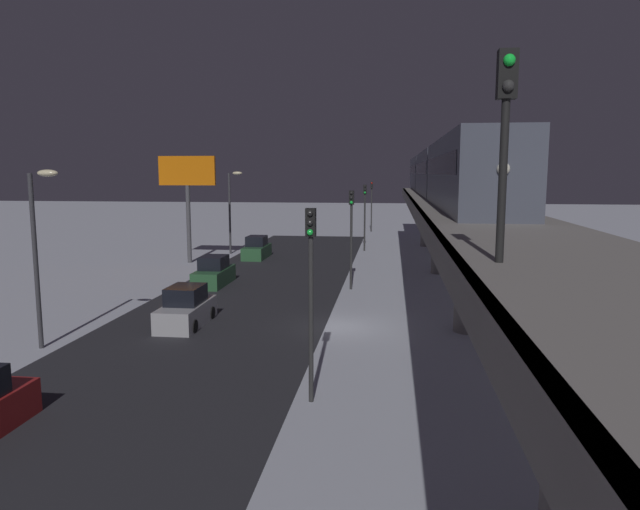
{
  "coord_description": "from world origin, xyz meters",
  "views": [
    {
      "loc": [
        -2.56,
        27.71,
        7.5
      ],
      "look_at": [
        2.25,
        -11.56,
        1.92
      ],
      "focal_mm": 32.67,
      "sensor_mm": 36.0,
      "label": 1
    }
  ],
  "objects_px": {
    "sedan_silver": "(186,310)",
    "traffic_light_far": "(365,208)",
    "sedan_green": "(257,249)",
    "traffic_light_mid": "(351,225)",
    "traffic_light_distant": "(372,199)",
    "rail_signal": "(505,119)",
    "sedan_green_2": "(214,273)",
    "subway_train": "(439,172)",
    "traffic_light_near": "(311,277)",
    "commercial_billboard": "(187,181)"
  },
  "relations": [
    {
      "from": "sedan_silver",
      "to": "traffic_light_far",
      "type": "distance_m",
      "value": 30.1
    },
    {
      "from": "sedan_green",
      "to": "traffic_light_mid",
      "type": "xyz_separation_m",
      "value": [
        -9.3,
        13.05,
        3.4
      ]
    },
    {
      "from": "sedan_silver",
      "to": "traffic_light_mid",
      "type": "height_order",
      "value": "traffic_light_mid"
    },
    {
      "from": "traffic_light_distant",
      "to": "traffic_light_far",
      "type": "bearing_deg",
      "value": 90.0
    },
    {
      "from": "rail_signal",
      "to": "sedan_green_2",
      "type": "distance_m",
      "value": 30.52
    },
    {
      "from": "traffic_light_distant",
      "to": "rail_signal",
      "type": "bearing_deg",
      "value": 94.17
    },
    {
      "from": "subway_train",
      "to": "traffic_light_distant",
      "type": "xyz_separation_m",
      "value": [
        6.27,
        -27.01,
        -3.36
      ]
    },
    {
      "from": "traffic_light_distant",
      "to": "traffic_light_near",
      "type": "bearing_deg",
      "value": 90.0
    },
    {
      "from": "traffic_light_far",
      "to": "sedan_green",
      "type": "bearing_deg",
      "value": 32.42
    },
    {
      "from": "traffic_light_distant",
      "to": "sedan_green_2",
      "type": "bearing_deg",
      "value": 76.09
    },
    {
      "from": "subway_train",
      "to": "rail_signal",
      "type": "bearing_deg",
      "value": 87.44
    },
    {
      "from": "sedan_green",
      "to": "sedan_green_2",
      "type": "xyz_separation_m",
      "value": [
        0.0,
        12.67,
        -0.0
      ]
    },
    {
      "from": "traffic_light_distant",
      "to": "subway_train",
      "type": "bearing_deg",
      "value": 103.07
    },
    {
      "from": "subway_train",
      "to": "rail_signal",
      "type": "height_order",
      "value": "rail_signal"
    },
    {
      "from": "sedan_silver",
      "to": "traffic_light_mid",
      "type": "relative_size",
      "value": 0.69
    },
    {
      "from": "traffic_light_distant",
      "to": "commercial_billboard",
      "type": "relative_size",
      "value": 0.72
    },
    {
      "from": "subway_train",
      "to": "traffic_light_near",
      "type": "xyz_separation_m",
      "value": [
        6.27,
        29.87,
        -3.36
      ]
    },
    {
      "from": "sedan_green_2",
      "to": "traffic_light_mid",
      "type": "height_order",
      "value": "traffic_light_mid"
    },
    {
      "from": "rail_signal",
      "to": "sedan_silver",
      "type": "height_order",
      "value": "rail_signal"
    },
    {
      "from": "sedan_green",
      "to": "commercial_billboard",
      "type": "height_order",
      "value": "commercial_billboard"
    },
    {
      "from": "sedan_silver",
      "to": "sedan_green_2",
      "type": "height_order",
      "value": "same"
    },
    {
      "from": "sedan_green_2",
      "to": "subway_train",
      "type": "bearing_deg",
      "value": -145.93
    },
    {
      "from": "sedan_green_2",
      "to": "traffic_light_near",
      "type": "distance_m",
      "value": 21.73
    },
    {
      "from": "subway_train",
      "to": "rail_signal",
      "type": "xyz_separation_m",
      "value": [
        1.63,
        36.56,
        0.95
      ]
    },
    {
      "from": "sedan_green",
      "to": "commercial_billboard",
      "type": "xyz_separation_m",
      "value": [
        5.01,
        3.33,
        6.03
      ]
    },
    {
      "from": "traffic_light_near",
      "to": "traffic_light_far",
      "type": "distance_m",
      "value": 37.92
    },
    {
      "from": "sedan_silver",
      "to": "subway_train",
      "type": "bearing_deg",
      "value": -123.38
    },
    {
      "from": "sedan_silver",
      "to": "traffic_light_near",
      "type": "height_order",
      "value": "traffic_light_near"
    },
    {
      "from": "rail_signal",
      "to": "sedan_green_2",
      "type": "xyz_separation_m",
      "value": [
        13.93,
        -26.03,
        -7.7
      ]
    },
    {
      "from": "commercial_billboard",
      "to": "sedan_silver",
      "type": "bearing_deg",
      "value": 109.06
    },
    {
      "from": "rail_signal",
      "to": "commercial_billboard",
      "type": "distance_m",
      "value": 40.16
    },
    {
      "from": "traffic_light_far",
      "to": "commercial_billboard",
      "type": "relative_size",
      "value": 0.72
    },
    {
      "from": "traffic_light_near",
      "to": "traffic_light_distant",
      "type": "bearing_deg",
      "value": -90.0
    },
    {
      "from": "sedan_green_2",
      "to": "traffic_light_distant",
      "type": "relative_size",
      "value": 0.71
    },
    {
      "from": "traffic_light_near",
      "to": "commercial_billboard",
      "type": "xyz_separation_m",
      "value": [
        14.31,
        -28.68,
        2.63
      ]
    },
    {
      "from": "rail_signal",
      "to": "sedan_green",
      "type": "distance_m",
      "value": 41.85
    },
    {
      "from": "rail_signal",
      "to": "traffic_light_far",
      "type": "xyz_separation_m",
      "value": [
        4.63,
        -44.61,
        -4.3
      ]
    },
    {
      "from": "sedan_green_2",
      "to": "traffic_light_distant",
      "type": "xyz_separation_m",
      "value": [
        -9.3,
        -37.54,
        3.4
      ]
    },
    {
      "from": "traffic_light_near",
      "to": "traffic_light_far",
      "type": "height_order",
      "value": "same"
    },
    {
      "from": "subway_train",
      "to": "traffic_light_far",
      "type": "relative_size",
      "value": 8.67
    },
    {
      "from": "sedan_silver",
      "to": "sedan_green",
      "type": "xyz_separation_m",
      "value": [
        1.8,
        -23.04,
        0.01
      ]
    },
    {
      "from": "subway_train",
      "to": "commercial_billboard",
      "type": "relative_size",
      "value": 6.23
    },
    {
      "from": "rail_signal",
      "to": "traffic_light_far",
      "type": "relative_size",
      "value": 0.62
    },
    {
      "from": "traffic_light_far",
      "to": "traffic_light_distant",
      "type": "distance_m",
      "value": 18.96
    },
    {
      "from": "sedan_green",
      "to": "traffic_light_far",
      "type": "relative_size",
      "value": 0.7
    },
    {
      "from": "sedan_silver",
      "to": "traffic_light_distant",
      "type": "height_order",
      "value": "traffic_light_distant"
    },
    {
      "from": "subway_train",
      "to": "rail_signal",
      "type": "relative_size",
      "value": 13.87
    },
    {
      "from": "traffic_light_far",
      "to": "traffic_light_distant",
      "type": "relative_size",
      "value": 1.0
    },
    {
      "from": "sedan_silver",
      "to": "commercial_billboard",
      "type": "xyz_separation_m",
      "value": [
        6.81,
        -19.71,
        6.04
      ]
    },
    {
      "from": "traffic_light_mid",
      "to": "traffic_light_distant",
      "type": "bearing_deg",
      "value": -90.0
    }
  ]
}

